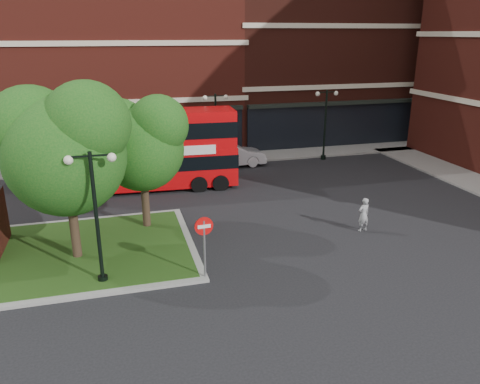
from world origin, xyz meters
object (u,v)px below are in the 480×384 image
object	(u,v)px
bus	(144,145)
woman	(364,215)
car_white	(230,155)
car_silver	(172,160)

from	to	relation	value
bus	woman	bearing A→B (deg)	-41.24
woman	car_white	size ratio (longest dim) A/B	0.34
car_silver	car_white	distance (m)	4.06
bus	woman	distance (m)	12.98
bus	car_white	world-z (taller)	bus
bus	car_white	size ratio (longest dim) A/B	2.22
bus	car_silver	distance (m)	4.44
bus	car_silver	world-z (taller)	bus
car_white	woman	bearing A→B (deg)	-167.40
woman	car_silver	world-z (taller)	woman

